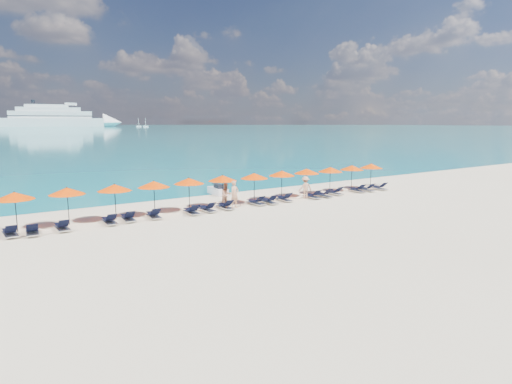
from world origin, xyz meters
TOP-DOWN VIEW (x-y plane):
  - ground at (0.00, 0.00)m, footprint 1400.00×1400.00m
  - cruise_ship at (95.34, 613.15)m, footprint 153.67×50.43m
  - sailboat_near at (171.07, 533.57)m, footprint 6.34×2.11m
  - sailboat_far at (176.64, 522.95)m, footprint 6.39×2.13m
  - jetski at (0.68, 9.76)m, footprint 1.11×2.49m
  - beachgoer_a at (-1.07, 4.13)m, footprint 0.80×0.62m
  - beachgoer_b at (-1.31, 4.88)m, footprint 0.86×0.55m
  - beachgoer_c at (5.59, 4.29)m, footprint 1.21×0.71m
  - umbrella_0 at (-14.52, 5.11)m, footprint 2.10×2.10m
  - umbrella_1 at (-11.80, 5.29)m, footprint 2.10×2.10m
  - umbrella_2 at (-9.11, 5.11)m, footprint 2.10×2.10m
  - umbrella_3 at (-6.57, 5.15)m, footprint 2.10×2.10m
  - umbrella_4 at (-4.00, 5.32)m, footprint 2.10×2.10m
  - umbrella_5 at (-1.34, 5.34)m, footprint 2.10×2.10m
  - umbrella_6 at (1.28, 5.15)m, footprint 2.10×2.10m
  - umbrella_7 at (4.00, 5.30)m, footprint 2.10×2.10m
  - umbrella_8 at (6.61, 5.35)m, footprint 2.10×2.10m
  - umbrella_9 at (9.14, 5.21)m, footprint 2.10×2.10m
  - umbrella_10 at (11.80, 5.27)m, footprint 2.10×2.10m
  - umbrella_11 at (14.37, 5.31)m, footprint 2.10×2.10m
  - lounger_0 at (-14.94, 4.16)m, footprint 0.71×1.73m
  - lounger_1 at (-13.92, 3.88)m, footprint 0.75×1.74m
  - lounger_2 at (-12.41, 3.99)m, footprint 0.65×1.71m
  - lounger_3 at (-9.79, 4.06)m, footprint 0.65×1.71m
  - lounger_4 at (-8.62, 4.23)m, footprint 0.75×1.74m
  - lounger_5 at (-7.04, 4.12)m, footprint 0.77×1.75m
  - lounger_6 at (-4.53, 3.85)m, footprint 0.72×1.73m
  - lounger_7 at (-3.32, 3.99)m, footprint 0.71×1.73m
  - lounger_8 at (-1.87, 4.08)m, footprint 0.64×1.71m
  - lounger_9 at (0.77, 4.16)m, footprint 0.72×1.73m
  - lounger_10 at (1.81, 3.98)m, footprint 0.69×1.72m
  - lounger_11 at (3.39, 4.20)m, footprint 0.73×1.74m
  - lounger_12 at (6.00, 3.90)m, footprint 0.68×1.72m
  - lounger_13 at (7.13, 3.84)m, footprint 0.66×1.71m
  - lounger_14 at (8.71, 4.21)m, footprint 0.66×1.71m
  - lounger_15 at (11.29, 4.10)m, footprint 0.79×1.75m
  - lounger_16 at (12.29, 3.99)m, footprint 0.72×1.73m
  - lounger_17 at (13.87, 3.87)m, footprint 0.72×1.73m

SIDE VIEW (x-z plane):
  - ground at x=0.00m, z-range 0.00..0.00m
  - lounger_0 at x=-14.94m, z-range -0.09..0.56m
  - lounger_1 at x=-13.92m, z-range -0.09..0.56m
  - lounger_2 at x=-12.41m, z-range -0.09..0.56m
  - lounger_3 at x=-9.79m, z-range -0.09..0.56m
  - lounger_4 at x=-8.62m, z-range -0.09..0.56m
  - lounger_5 at x=-7.04m, z-range -0.09..0.56m
  - lounger_6 at x=-4.53m, z-range -0.09..0.56m
  - lounger_7 at x=-3.32m, z-range -0.09..0.56m
  - lounger_8 at x=-1.87m, z-range -0.09..0.56m
  - lounger_9 at x=0.77m, z-range -0.09..0.56m
  - lounger_10 at x=1.81m, z-range -0.09..0.56m
  - lounger_11 at x=3.39m, z-range -0.09..0.56m
  - lounger_12 at x=6.00m, z-range -0.09..0.56m
  - lounger_13 at x=7.13m, z-range -0.09..0.56m
  - lounger_14 at x=8.71m, z-range -0.09..0.56m
  - lounger_15 at x=11.29m, z-range -0.09..0.56m
  - lounger_16 at x=12.29m, z-range -0.09..0.56m
  - lounger_17 at x=13.87m, z-range -0.09..0.56m
  - jetski at x=0.68m, z-range -0.08..0.79m
  - beachgoer_b at x=-1.31m, z-range 0.00..1.70m
  - beachgoer_c at x=5.59m, z-range 0.00..1.77m
  - beachgoer_a at x=-1.07m, z-range 0.00..1.95m
  - sailboat_near at x=171.07m, z-range -4.62..7.00m
  - sailboat_far at x=176.64m, z-range -4.65..7.06m
  - umbrella_0 at x=-14.52m, z-range 0.88..3.16m
  - umbrella_1 at x=-11.80m, z-range 0.88..3.16m
  - umbrella_2 at x=-9.11m, z-range 0.88..3.16m
  - umbrella_3 at x=-6.57m, z-range 0.88..3.16m
  - umbrella_4 at x=-4.00m, z-range 0.88..3.16m
  - umbrella_5 at x=-1.34m, z-range 0.88..3.16m
  - umbrella_6 at x=1.28m, z-range 0.88..3.16m
  - umbrella_7 at x=4.00m, z-range 0.88..3.16m
  - umbrella_8 at x=6.61m, z-range 0.88..3.16m
  - umbrella_9 at x=9.14m, z-range 0.88..3.16m
  - umbrella_10 at x=11.80m, z-range 0.88..3.16m
  - umbrella_11 at x=14.37m, z-range 0.88..3.16m
  - cruise_ship at x=95.34m, z-range -10.13..32.13m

